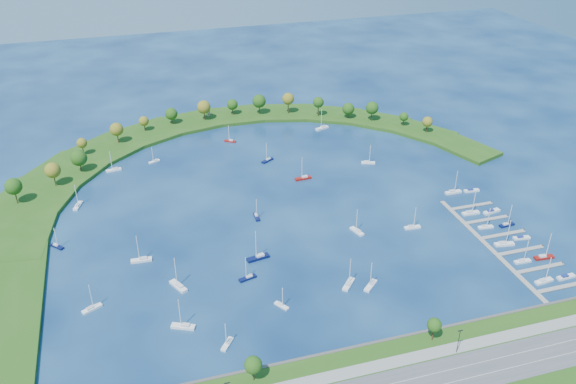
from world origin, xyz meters
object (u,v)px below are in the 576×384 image
object	(u,v)px
moored_boat_18	(357,231)
docked_boat_11	(471,190)
moored_boat_4	(57,246)
docked_boat_2	(523,261)
docked_boat_1	(566,277)
moored_boat_2	(92,308)
moored_boat_0	(183,326)
moored_boat_17	(322,128)
moored_boat_15	(154,161)
docked_boat_5	(521,238)
moored_boat_19	(371,285)
docked_boat_0	(544,280)
moored_boat_6	(368,162)
docked_boat_3	(544,257)
docked_boat_6	(486,226)
moored_boat_1	(114,169)
moored_boat_13	(349,284)
moored_boat_9	(303,178)
moored_boat_21	(257,216)
docked_boat_4	(504,243)
moored_boat_5	(412,227)
docked_boat_10	(453,192)
docked_boat_7	(507,224)
moored_boat_7	(267,160)
dock_system	(503,244)
moored_boat_10	(258,257)
moored_boat_3	(281,305)
docked_boat_9	(492,211)
moored_boat_8	(227,343)
moored_boat_12	(142,259)
moored_boat_16	(178,286)
moored_boat_20	(248,277)
moored_boat_11	(230,140)
moored_boat_14	(78,205)
harbor_tower	(208,112)

from	to	relation	value
moored_boat_18	docked_boat_11	xyz separation A→B (m)	(71.11, 18.64, -0.31)
moored_boat_4	docked_boat_2	size ratio (longest dim) A/B	0.93
docked_boat_1	moored_boat_2	bearing A→B (deg)	166.97
moored_boat_0	moored_boat_17	xyz separation A→B (m)	(109.37, 157.07, 0.01)
moored_boat_15	docked_boat_5	world-z (taller)	moored_boat_15
moored_boat_19	docked_boat_0	bearing A→B (deg)	123.65
moored_boat_6	docked_boat_3	bearing A→B (deg)	-51.18
docked_boat_2	docked_boat_6	distance (m)	27.94
moored_boat_1	moored_boat_13	distance (m)	156.21
moored_boat_9	moored_boat_15	world-z (taller)	moored_boat_9
moored_boat_21	docked_boat_4	xyz separation A→B (m)	(99.99, -53.78, 0.07)
moored_boat_5	docked_boat_10	distance (m)	42.55
docked_boat_7	moored_boat_7	bearing A→B (deg)	128.14
dock_system	moored_boat_10	distance (m)	109.09
moored_boat_3	docked_boat_9	bearing A→B (deg)	74.68
docked_boat_11	docked_boat_1	bearing A→B (deg)	-86.27
docked_boat_1	docked_boat_5	distance (m)	29.90
dock_system	moored_boat_8	bearing A→B (deg)	-168.61
moored_boat_4	docked_boat_2	world-z (taller)	docked_boat_2
moored_boat_8	docked_boat_3	size ratio (longest dim) A/B	0.81
moored_boat_18	docked_boat_10	distance (m)	64.24
docked_boat_6	docked_boat_9	xyz separation A→B (m)	(10.43, 11.10, -0.20)
moored_boat_4	moored_boat_21	xyz separation A→B (m)	(90.56, -1.13, 0.01)
moored_boat_0	moored_boat_21	world-z (taller)	moored_boat_0
moored_boat_10	moored_boat_12	world-z (taller)	moored_boat_10
moored_boat_2	moored_boat_8	world-z (taller)	moored_boat_2
moored_boat_16	moored_boat_20	xyz separation A→B (m)	(27.90, -2.58, -0.09)
moored_boat_3	moored_boat_21	size ratio (longest dim) A/B	0.89
moored_boat_12	moored_boat_20	distance (m)	47.69
moored_boat_19	docked_boat_3	xyz separation A→B (m)	(79.02, -3.57, 0.02)
moored_boat_18	moored_boat_20	world-z (taller)	moored_boat_18
docked_boat_1	moored_boat_19	bearing A→B (deg)	164.98
moored_boat_9	moored_boat_18	xyz separation A→B (m)	(7.96, -56.04, -0.04)
moored_boat_10	moored_boat_11	bearing A→B (deg)	-106.27
moored_boat_11	moored_boat_14	world-z (taller)	moored_boat_14
moored_boat_15	docked_boat_0	xyz separation A→B (m)	(141.24, -154.92, 0.06)
harbor_tower	docked_boat_11	bearing A→B (deg)	-50.12
moored_boat_3	moored_boat_7	xyz separation A→B (m)	(26.70, 121.80, 0.05)
docked_boat_1	docked_boat_10	bearing A→B (deg)	93.72
moored_boat_12	moored_boat_19	world-z (taller)	moored_boat_12
moored_boat_0	docked_boat_9	world-z (taller)	moored_boat_0
moored_boat_17	docked_boat_3	bearing A→B (deg)	86.51
moored_boat_13	docked_boat_10	distance (m)	96.29
moored_boat_9	moored_boat_20	bearing A→B (deg)	53.17
docked_boat_5	moored_boat_21	bearing A→B (deg)	163.11
moored_boat_19	moored_boat_9	bearing A→B (deg)	-133.17
moored_boat_20	moored_boat_17	bearing A→B (deg)	-135.12
moored_boat_2	moored_boat_8	bearing A→B (deg)	-63.13
moored_boat_17	moored_boat_5	bearing A→B (deg)	71.45
moored_boat_0	moored_boat_6	distance (m)	157.37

